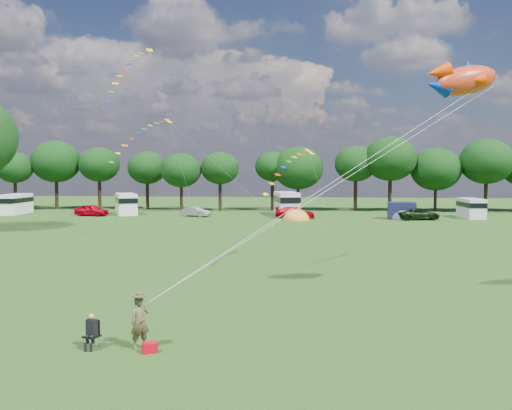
# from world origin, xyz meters

# --- Properties ---
(ground_plane) EXTENTS (180.00, 180.00, 0.00)m
(ground_plane) POSITION_xyz_m (0.00, 0.00, 0.00)
(ground_plane) COLOR black
(ground_plane) RESTS_ON ground
(tree_line) EXTENTS (102.98, 10.98, 10.27)m
(tree_line) POSITION_xyz_m (5.30, 54.99, 6.35)
(tree_line) COLOR black
(tree_line) RESTS_ON ground
(car_a) EXTENTS (4.55, 2.41, 1.44)m
(car_a) POSITION_xyz_m (-23.88, 44.63, 0.72)
(car_a) COLOR #B80015
(car_a) RESTS_ON ground
(car_b) EXTENTS (3.65, 2.56, 1.21)m
(car_b) POSITION_xyz_m (-10.72, 44.90, 0.60)
(car_b) COLOR gray
(car_b) RESTS_ON ground
(car_c) EXTENTS (4.74, 2.43, 1.36)m
(car_c) POSITION_xyz_m (1.52, 43.53, 0.68)
(car_c) COLOR #980008
(car_c) RESTS_ON ground
(car_d) EXTENTS (5.40, 3.29, 1.37)m
(car_d) POSITION_xyz_m (15.79, 42.85, 0.69)
(car_d) COLOR black
(car_d) RESTS_ON ground
(campervan_a) EXTENTS (2.29, 5.30, 2.59)m
(campervan_a) POSITION_xyz_m (-34.76, 46.53, 1.39)
(campervan_a) COLOR white
(campervan_a) RESTS_ON ground
(campervan_b) EXTENTS (4.35, 5.96, 2.69)m
(campervan_b) POSITION_xyz_m (-20.27, 47.22, 1.44)
(campervan_b) COLOR white
(campervan_b) RESTS_ON ground
(campervan_c) EXTENTS (3.67, 6.36, 2.93)m
(campervan_c) POSITION_xyz_m (0.37, 47.89, 1.57)
(campervan_c) COLOR silver
(campervan_c) RESTS_ON ground
(campervan_d) EXTENTS (2.38, 4.92, 2.35)m
(campervan_d) POSITION_xyz_m (22.53, 45.76, 1.26)
(campervan_d) COLOR silver
(campervan_d) RESTS_ON ground
(tent_orange) EXTENTS (3.17, 3.47, 2.48)m
(tent_orange) POSITION_xyz_m (1.74, 41.34, 0.02)
(tent_orange) COLOR orange
(tent_orange) RESTS_ON ground
(tent_greyblue) EXTENTS (3.47, 3.81, 2.59)m
(tent_greyblue) POSITION_xyz_m (14.21, 43.57, 0.02)
(tent_greyblue) COLOR #525D6E
(tent_greyblue) RESTS_ON ground
(awning_navy) EXTENTS (3.38, 2.84, 1.97)m
(awning_navy) POSITION_xyz_m (14.04, 43.83, 0.98)
(awning_navy) COLOR #141534
(awning_navy) RESTS_ON ground
(kite_flyer) EXTENTS (0.79, 0.73, 1.81)m
(kite_flyer) POSITION_xyz_m (-2.76, -5.59, 0.90)
(kite_flyer) COLOR brown
(kite_flyer) RESTS_ON ground
(camp_chair) EXTENTS (0.62, 0.64, 1.21)m
(camp_chair) POSITION_xyz_m (-4.39, -5.70, 0.72)
(camp_chair) COLOR #99999E
(camp_chair) RESTS_ON ground
(kite_bag) EXTENTS (0.57, 0.48, 0.35)m
(kite_bag) POSITION_xyz_m (-2.31, -5.98, 0.17)
(kite_bag) COLOR red
(kite_bag) RESTS_ON ground
(fish_kite) EXTENTS (3.82, 2.26, 2.00)m
(fish_kite) POSITION_xyz_m (9.76, 2.54, 10.08)
(fish_kite) COLOR red
(fish_kite) RESTS_ON ground
(streamer_kite_a) EXTENTS (3.37, 5.53, 5.77)m
(streamer_kite_a) POSITION_xyz_m (-13.62, 29.11, 15.69)
(streamer_kite_a) COLOR #D2B409
(streamer_kite_a) RESTS_ON ground
(streamer_kite_b) EXTENTS (4.17, 4.69, 3.79)m
(streamer_kite_b) POSITION_xyz_m (-10.37, 22.00, 8.96)
(streamer_kite_b) COLOR #FFB900
(streamer_kite_b) RESTS_ON ground
(streamer_kite_c) EXTENTS (3.06, 4.99, 2.80)m
(streamer_kite_c) POSITION_xyz_m (2.01, 10.91, 6.38)
(streamer_kite_c) COLOR yellow
(streamer_kite_c) RESTS_ON ground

